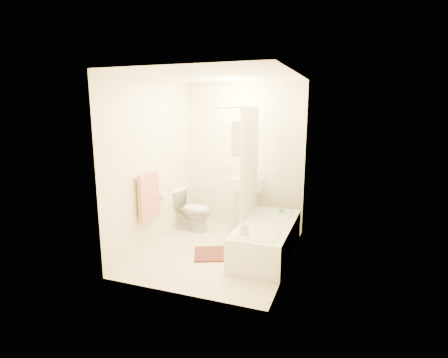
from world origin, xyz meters
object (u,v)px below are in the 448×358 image
(sink, at_px, (248,202))
(bath_mat, at_px, (219,254))
(toilet, at_px, (191,210))
(soap_bottle, at_px, (244,228))
(bathtub, at_px, (267,238))

(sink, height_order, bath_mat, sink)
(toilet, distance_m, sink, 0.94)
(bath_mat, bearing_deg, toilet, 134.35)
(soap_bottle, bearing_deg, sink, 104.69)
(sink, relative_size, soap_bottle, 5.43)
(bathtub, bearing_deg, toilet, 158.68)
(soap_bottle, bearing_deg, bath_mat, 148.21)
(sink, bearing_deg, bathtub, -56.70)
(sink, bearing_deg, bath_mat, -96.02)
(bath_mat, bearing_deg, soap_bottle, -31.79)
(bathtub, distance_m, soap_bottle, 0.65)
(toilet, relative_size, bathtub, 0.43)
(sink, distance_m, bath_mat, 1.14)
(toilet, bearing_deg, sink, -70.98)
(sink, relative_size, bath_mat, 1.47)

